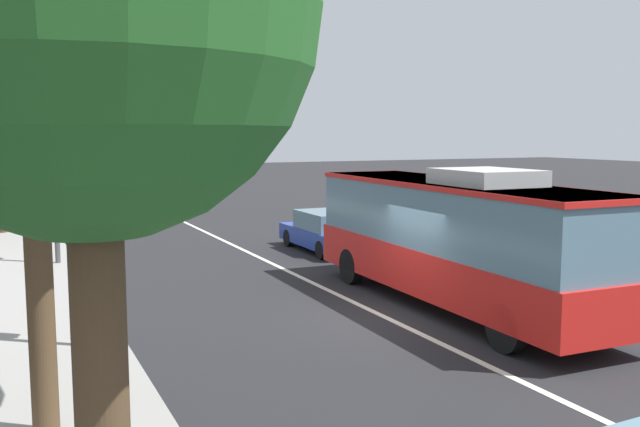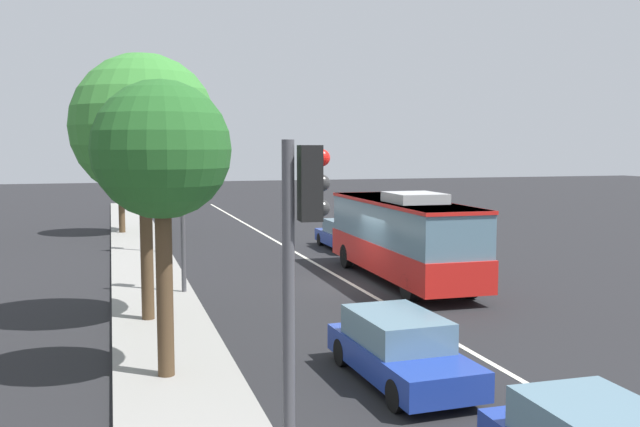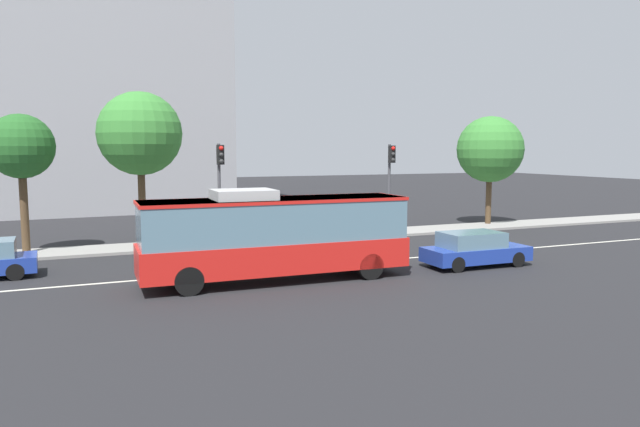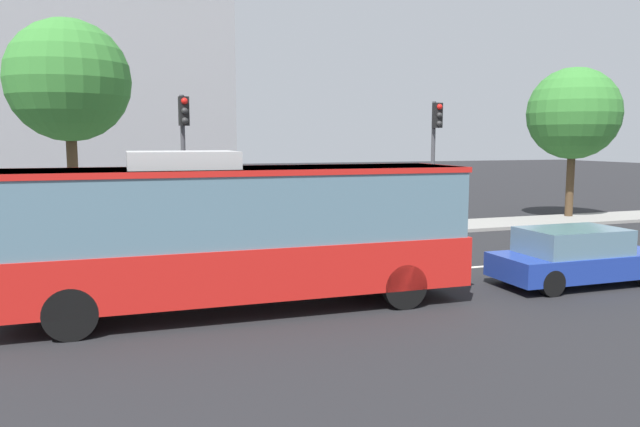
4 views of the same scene
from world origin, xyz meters
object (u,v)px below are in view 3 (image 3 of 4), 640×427
(street_tree_kerbside_left, at_px, (140,134))
(street_tree_kerbside_centre, at_px, (21,148))
(street_tree_kerbside_right, at_px, (490,150))
(transit_bus, at_px, (275,233))
(sedan_blue, at_px, (474,249))
(traffic_light_mid_block, at_px, (391,174))
(traffic_light_near_corner, at_px, (220,177))

(street_tree_kerbside_left, height_order, street_tree_kerbside_centre, street_tree_kerbside_left)
(street_tree_kerbside_centre, distance_m, street_tree_kerbside_right, 26.82)
(transit_bus, height_order, sedan_blue, transit_bus)
(street_tree_kerbside_centre, bearing_deg, traffic_light_mid_block, -3.69)
(transit_bus, distance_m, sedan_blue, 8.71)
(traffic_light_near_corner, xyz_separation_m, street_tree_kerbside_left, (-3.59, 1.53, 2.10))
(traffic_light_near_corner, height_order, street_tree_kerbside_right, street_tree_kerbside_right)
(transit_bus, relative_size, street_tree_kerbside_left, 1.30)
(sedan_blue, relative_size, traffic_light_mid_block, 0.87)
(sedan_blue, distance_m, street_tree_kerbside_centre, 20.77)
(traffic_light_near_corner, bearing_deg, street_tree_kerbside_centre, -103.64)
(street_tree_kerbside_right, bearing_deg, traffic_light_mid_block, -168.32)
(street_tree_kerbside_left, bearing_deg, street_tree_kerbside_centre, -178.72)
(traffic_light_near_corner, bearing_deg, traffic_light_mid_block, 86.74)
(street_tree_kerbside_left, distance_m, street_tree_kerbside_centre, 5.30)
(traffic_light_mid_block, height_order, street_tree_kerbside_left, street_tree_kerbside_left)
(traffic_light_mid_block, distance_m, street_tree_kerbside_right, 8.50)
(sedan_blue, relative_size, street_tree_kerbside_right, 0.64)
(traffic_light_mid_block, distance_m, street_tree_kerbside_left, 13.57)
(transit_bus, distance_m, street_tree_kerbside_centre, 13.46)
(street_tree_kerbside_centre, bearing_deg, street_tree_kerbside_left, 1.28)
(traffic_light_mid_block, distance_m, street_tree_kerbside_centre, 18.69)
(traffic_light_near_corner, height_order, street_tree_kerbside_left, street_tree_kerbside_left)
(sedan_blue, bearing_deg, street_tree_kerbside_right, 49.80)
(sedan_blue, distance_m, traffic_light_mid_block, 9.39)
(traffic_light_mid_block, xyz_separation_m, street_tree_kerbside_right, (8.22, 1.70, 1.34))
(traffic_light_mid_block, height_order, street_tree_kerbside_right, street_tree_kerbside_right)
(transit_bus, bearing_deg, traffic_light_near_corner, 92.51)
(transit_bus, xyz_separation_m, street_tree_kerbside_right, (17.79, 9.96, 3.09))
(traffic_light_mid_block, relative_size, street_tree_kerbside_left, 0.67)
(sedan_blue, xyz_separation_m, street_tree_kerbside_right, (9.18, 10.59, 4.18))
(traffic_light_mid_block, bearing_deg, sedan_blue, -5.08)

